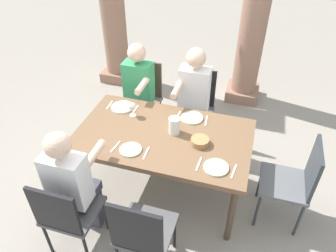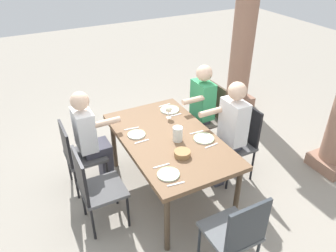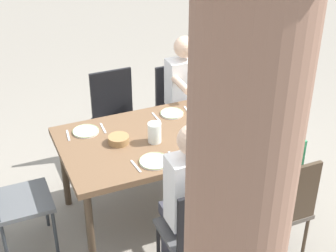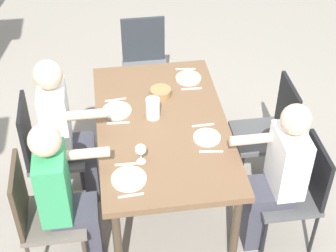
# 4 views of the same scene
# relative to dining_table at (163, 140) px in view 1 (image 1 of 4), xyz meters

# --- Properties ---
(ground_plane) EXTENTS (16.00, 16.00, 0.00)m
(ground_plane) POSITION_rel_dining_table_xyz_m (0.00, 0.00, -0.71)
(ground_plane) COLOR gray
(dining_table) EXTENTS (1.68, 0.99, 0.78)m
(dining_table) POSITION_rel_dining_table_xyz_m (0.00, 0.00, 0.00)
(dining_table) COLOR brown
(dining_table) RESTS_ON ground
(chair_west_north) EXTENTS (0.44, 0.44, 0.97)m
(chair_west_north) POSITION_rel_dining_table_xyz_m (-0.56, 0.92, -0.15)
(chair_west_north) COLOR #6A6158
(chair_west_north) RESTS_ON ground
(chair_west_south) EXTENTS (0.44, 0.44, 0.90)m
(chair_west_south) POSITION_rel_dining_table_xyz_m (-0.56, -0.92, -0.20)
(chair_west_south) COLOR #4F4F50
(chair_west_south) RESTS_ON ground
(chair_mid_north) EXTENTS (0.44, 0.44, 0.97)m
(chair_mid_north) POSITION_rel_dining_table_xyz_m (0.12, 0.92, -0.16)
(chair_mid_north) COLOR #4F4F50
(chair_mid_north) RESTS_ON ground
(chair_mid_south) EXTENTS (0.44, 0.44, 0.95)m
(chair_mid_south) POSITION_rel_dining_table_xyz_m (0.12, -0.92, -0.17)
(chair_mid_south) COLOR #4F4F50
(chair_mid_south) RESTS_ON ground
(chair_head_east) EXTENTS (0.44, 0.44, 0.95)m
(chair_head_east) POSITION_rel_dining_table_xyz_m (1.27, 0.00, -0.17)
(chair_head_east) COLOR #5B5E61
(chair_head_east) RESTS_ON ground
(diner_woman_green) EXTENTS (0.35, 0.50, 1.30)m
(diner_woman_green) POSITION_rel_dining_table_xyz_m (-0.56, 0.74, -0.01)
(diner_woman_green) COLOR #3F3F4C
(diner_woman_green) RESTS_ON ground
(diner_man_white) EXTENTS (0.35, 0.50, 1.33)m
(diner_man_white) POSITION_rel_dining_table_xyz_m (0.11, 0.74, 0.01)
(diner_man_white) COLOR #3F3F4C
(diner_man_white) RESTS_ON ground
(diner_guest_third) EXTENTS (0.35, 0.50, 1.28)m
(diner_guest_third) POSITION_rel_dining_table_xyz_m (-0.56, -0.74, -0.02)
(diner_guest_third) COLOR #3F3F4C
(diner_guest_third) RESTS_ON ground
(stone_column_centre) EXTENTS (0.48, 0.48, 2.92)m
(stone_column_centre) POSITION_rel_dining_table_xyz_m (0.60, 2.16, 0.73)
(stone_column_centre) COLOR #936B56
(stone_column_centre) RESTS_ON ground
(plate_0) EXTENTS (0.24, 0.24, 0.02)m
(plate_0) POSITION_rel_dining_table_xyz_m (-0.56, 0.30, 0.08)
(plate_0) COLOR white
(plate_0) RESTS_ON dining_table
(wine_glass_0) EXTENTS (0.08, 0.08, 0.16)m
(wine_glass_0) POSITION_rel_dining_table_xyz_m (-0.40, 0.20, 0.18)
(wine_glass_0) COLOR white
(wine_glass_0) RESTS_ON dining_table
(fork_0) EXTENTS (0.03, 0.17, 0.01)m
(fork_0) POSITION_rel_dining_table_xyz_m (-0.71, 0.30, 0.07)
(fork_0) COLOR silver
(fork_0) RESTS_ON dining_table
(spoon_0) EXTENTS (0.02, 0.17, 0.01)m
(spoon_0) POSITION_rel_dining_table_xyz_m (-0.41, 0.30, 0.07)
(spoon_0) COLOR silver
(spoon_0) RESTS_ON dining_table
(plate_1) EXTENTS (0.21, 0.21, 0.02)m
(plate_1) POSITION_rel_dining_table_xyz_m (-0.22, -0.30, 0.08)
(plate_1) COLOR white
(plate_1) RESTS_ON dining_table
(fork_1) EXTENTS (0.04, 0.17, 0.01)m
(fork_1) POSITION_rel_dining_table_xyz_m (-0.37, -0.30, 0.07)
(fork_1) COLOR silver
(fork_1) RESTS_ON dining_table
(spoon_1) EXTENTS (0.02, 0.17, 0.01)m
(spoon_1) POSITION_rel_dining_table_xyz_m (-0.07, -0.30, 0.07)
(spoon_1) COLOR silver
(spoon_1) RESTS_ON dining_table
(plate_2) EXTENTS (0.23, 0.23, 0.02)m
(plate_2) POSITION_rel_dining_table_xyz_m (0.20, 0.33, 0.08)
(plate_2) COLOR white
(plate_2) RESTS_ON dining_table
(fork_2) EXTENTS (0.03, 0.17, 0.01)m
(fork_2) POSITION_rel_dining_table_xyz_m (0.05, 0.33, 0.07)
(fork_2) COLOR silver
(fork_2) RESTS_ON dining_table
(spoon_2) EXTENTS (0.03, 0.17, 0.01)m
(spoon_2) POSITION_rel_dining_table_xyz_m (0.35, 0.33, 0.07)
(spoon_2) COLOR silver
(spoon_2) RESTS_ON dining_table
(plate_3) EXTENTS (0.22, 0.22, 0.02)m
(plate_3) POSITION_rel_dining_table_xyz_m (0.57, -0.30, 0.08)
(plate_3) COLOR white
(plate_3) RESTS_ON dining_table
(fork_3) EXTENTS (0.02, 0.17, 0.01)m
(fork_3) POSITION_rel_dining_table_xyz_m (0.42, -0.30, 0.07)
(fork_3) COLOR silver
(fork_3) RESTS_ON dining_table
(spoon_3) EXTENTS (0.04, 0.17, 0.01)m
(spoon_3) POSITION_rel_dining_table_xyz_m (0.72, -0.30, 0.07)
(spoon_3) COLOR silver
(spoon_3) RESTS_ON dining_table
(water_pitcher) EXTENTS (0.11, 0.11, 0.17)m
(water_pitcher) POSITION_rel_dining_table_xyz_m (0.09, 0.06, 0.14)
(water_pitcher) COLOR white
(water_pitcher) RESTS_ON dining_table
(bread_basket) EXTENTS (0.17, 0.17, 0.06)m
(bread_basket) POSITION_rel_dining_table_xyz_m (0.37, -0.04, 0.10)
(bread_basket) COLOR #9E7547
(bread_basket) RESTS_ON dining_table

